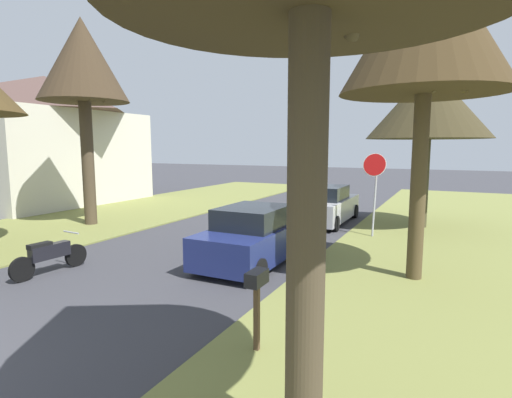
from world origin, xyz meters
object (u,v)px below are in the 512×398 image
(stop_sign_far, at_px, (375,177))
(street_tree_right_mid_b, at_px, (429,103))
(parked_sedan_silver, at_px, (326,206))
(parked_motorcycle, at_px, (49,255))
(curbside_mailbox, at_px, (257,287))
(street_tree_right_mid_a, at_px, (427,20))
(street_tree_left_mid_b, at_px, (82,63))
(parked_sedan_navy, at_px, (256,236))

(stop_sign_far, height_order, street_tree_right_mid_b, street_tree_right_mid_b)
(street_tree_right_mid_b, xyz_separation_m, parked_sedan_silver, (-3.80, -0.52, -4.11))
(street_tree_right_mid_b, bearing_deg, parked_motorcycle, -127.89)
(parked_motorcycle, xyz_separation_m, curbside_mailbox, (6.43, -1.20, 0.57))
(street_tree_right_mid_a, relative_size, street_tree_left_mid_b, 0.94)
(street_tree_right_mid_a, bearing_deg, parked_motorcycle, -156.69)
(street_tree_left_mid_b, distance_m, parked_motorcycle, 8.88)
(parked_sedan_silver, bearing_deg, curbside_mailbox, -78.89)
(parked_sedan_navy, bearing_deg, street_tree_left_mid_b, 168.54)
(stop_sign_far, relative_size, street_tree_right_mid_a, 0.38)
(street_tree_right_mid_a, relative_size, parked_sedan_silver, 1.74)
(street_tree_right_mid_b, distance_m, curbside_mailbox, 12.27)
(street_tree_right_mid_a, bearing_deg, parked_sedan_silver, 122.95)
(street_tree_left_mid_b, height_order, curbside_mailbox, street_tree_left_mid_b)
(street_tree_right_mid_a, bearing_deg, stop_sign_far, 112.37)
(parked_sedan_navy, xyz_separation_m, parked_motorcycle, (-4.19, -3.32, -0.24))
(street_tree_left_mid_b, distance_m, parked_sedan_silver, 11.32)
(street_tree_left_mid_b, relative_size, parked_motorcycle, 3.97)
(stop_sign_far, distance_m, street_tree_right_mid_a, 5.95)
(street_tree_right_mid_b, bearing_deg, street_tree_left_mid_b, -156.55)
(street_tree_right_mid_b, relative_size, curbside_mailbox, 4.84)
(street_tree_right_mid_b, distance_m, parked_motorcycle, 13.82)
(street_tree_right_mid_a, bearing_deg, street_tree_right_mid_b, 92.16)
(curbside_mailbox, bearing_deg, stop_sign_far, 89.02)
(street_tree_right_mid_b, relative_size, street_tree_left_mid_b, 0.75)
(stop_sign_far, bearing_deg, street_tree_right_mid_b, 60.10)
(street_tree_right_mid_b, distance_m, street_tree_left_mid_b, 13.49)
(parked_sedan_silver, height_order, curbside_mailbox, parked_sedan_silver)
(parked_sedan_silver, bearing_deg, parked_sedan_navy, -90.65)
(street_tree_right_mid_b, relative_size, parked_motorcycle, 3.00)
(stop_sign_far, relative_size, street_tree_left_mid_b, 0.36)
(stop_sign_far, relative_size, parked_sedan_silver, 0.67)
(street_tree_right_mid_a, relative_size, parked_motorcycle, 3.73)
(street_tree_left_mid_b, bearing_deg, parked_sedan_navy, -11.46)
(curbside_mailbox, bearing_deg, street_tree_right_mid_a, 68.51)
(stop_sign_far, height_order, parked_sedan_silver, stop_sign_far)
(parked_sedan_navy, bearing_deg, street_tree_right_mid_b, 61.20)
(street_tree_right_mid_a, xyz_separation_m, curbside_mailbox, (-1.88, -4.79, -4.95))
(street_tree_left_mid_b, height_order, parked_sedan_silver, street_tree_left_mid_b)
(stop_sign_far, xyz_separation_m, street_tree_left_mid_b, (-10.82, -2.77, 4.29))
(street_tree_right_mid_b, relative_size, parked_sedan_silver, 1.40)
(street_tree_left_mid_b, bearing_deg, street_tree_right_mid_b, 23.45)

